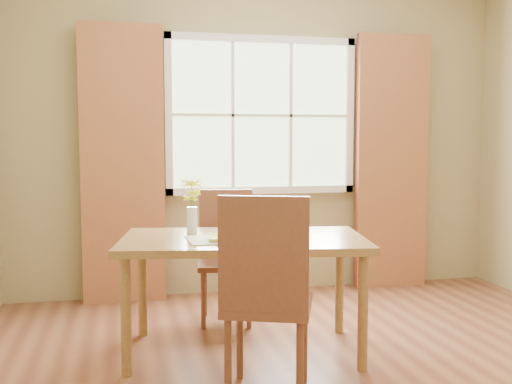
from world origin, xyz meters
The scene contains 12 objects.
room centered at (0.00, 0.00, 1.35)m, with size 4.24×3.84×2.74m.
window centered at (0.00, 1.87, 1.50)m, with size 1.62×0.06×1.32m.
curtain_left centered at (-1.15, 1.78, 1.10)m, with size 0.65×0.08×2.20m, color maroon.
curtain_right centered at (1.15, 1.78, 1.10)m, with size 0.65×0.08×2.20m, color maroon.
dining_table centered at (-0.45, 0.45, 0.64)m, with size 1.58×1.05×0.71m.
chair_near centered at (-0.48, -0.26, 0.57)m, with size 0.56×0.56×1.04m.
chair_far centered at (-0.44, 1.15, 0.51)m, with size 0.45×0.45×0.94m.
placemat centered at (-0.57, 0.38, 0.72)m, with size 0.45×0.33×0.01m, color beige.
plate centered at (-0.56, 0.36, 0.72)m, with size 0.22×0.22×0.01m, color #B7DF37.
croissant_sandwich centered at (-0.54, 0.31, 0.79)m, with size 0.20×0.15×0.13m.
water_glass centered at (-0.24, 0.29, 0.78)m, with size 0.09×0.09×0.14m.
flower_vase centered at (-0.73, 0.67, 0.92)m, with size 0.14×0.14×0.34m.
Camera 1 is at (-1.16, -3.06, 1.31)m, focal length 42.00 mm.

